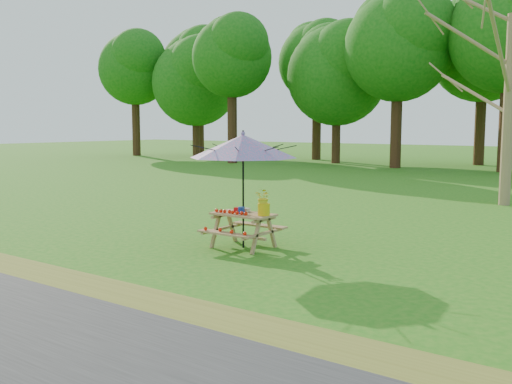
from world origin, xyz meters
The scene contains 7 objects.
ground centered at (0.00, 0.00, 0.00)m, with size 120.00×120.00×0.00m, color #227315.
treeline centered at (0.00, 22.00, 8.00)m, with size 60.00×12.00×16.00m, color #105E10, non-canonical shape.
picnic_table centered at (2.39, 0.78, 0.33)m, with size 1.20×1.32×0.67m.
patio_umbrella centered at (2.39, 0.79, 1.95)m, with size 2.52×2.52×2.25m.
produce_bins centered at (2.33, 0.81, 0.72)m, with size 0.27×0.38×0.13m.
tomatoes_row centered at (2.24, 0.61, 0.71)m, with size 0.77×0.13×0.07m, color red, non-canonical shape.
flower_bucket centered at (2.86, 0.80, 0.94)m, with size 0.33×0.29×0.51m.
Camera 1 is at (8.85, -7.85, 2.34)m, focal length 40.00 mm.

